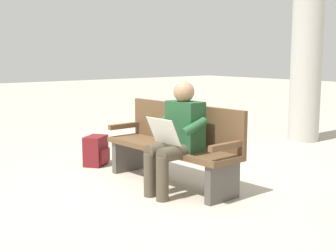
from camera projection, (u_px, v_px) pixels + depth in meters
ground_plane at (170, 184)px, 5.14m from camera, size 40.00×40.00×0.00m
bench_near at (175, 144)px, 5.12m from camera, size 1.81×0.53×0.90m
person_seated at (177, 135)px, 4.72m from camera, size 0.58×0.58×1.18m
backpack at (96, 151)px, 6.00m from camera, size 0.38×0.40×0.39m
support_pillar at (308, 34)px, 7.52m from camera, size 0.51×0.51×3.59m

